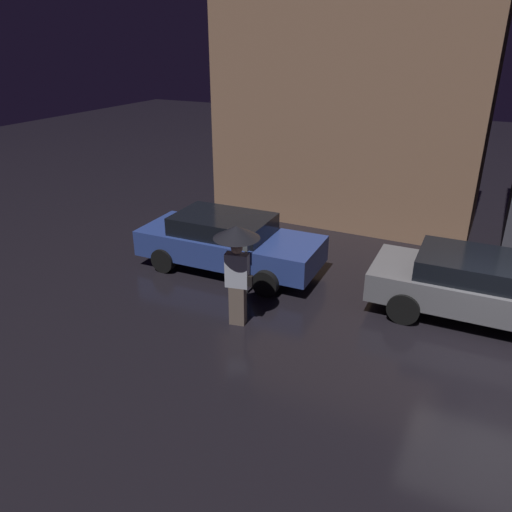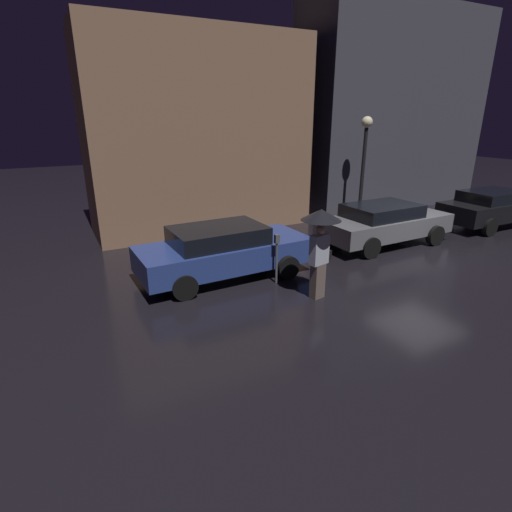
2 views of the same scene
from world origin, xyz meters
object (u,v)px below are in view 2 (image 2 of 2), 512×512
street_lamp_near (365,150)px  pedestrian_with_umbrella (320,234)px  parked_car_grey (384,223)px  parking_meter (277,253)px  parked_car_blue (223,250)px  parked_car_black (492,207)px

street_lamp_near → pedestrian_with_umbrella: bearing=-138.3°
parked_car_grey → parking_meter: parked_car_grey is taller
parked_car_blue → street_lamp_near: bearing=19.5°
pedestrian_with_umbrella → parked_car_black: bearing=-178.9°
parked_car_grey → parking_meter: size_ratio=3.52×
parked_car_grey → pedestrian_with_umbrella: (-4.40, -2.44, 0.84)m
parked_car_grey → street_lamp_near: size_ratio=1.13×
parked_car_grey → parked_car_black: (5.36, -0.21, 0.01)m
parked_car_blue → parking_meter: 1.45m
parking_meter → street_lamp_near: (5.99, 3.77, 2.04)m
parked_car_blue → parked_car_black: 11.21m
street_lamp_near → parked_car_blue: bearing=-158.6°
pedestrian_with_umbrella → parking_meter: pedestrian_with_umbrella is taller
pedestrian_with_umbrella → street_lamp_near: 7.56m
parked_car_black → street_lamp_near: street_lamp_near is taller
parked_car_blue → parking_meter: size_ratio=3.54×
parked_car_blue → parked_car_grey: bearing=0.3°
parked_car_blue → street_lamp_near: size_ratio=1.14×
street_lamp_near → parked_car_grey: bearing=-114.8°
parked_car_blue → street_lamp_near: (7.02, 2.74, 2.10)m
pedestrian_with_umbrella → parking_meter: (-0.43, 1.19, -0.77)m
parking_meter → parked_car_grey: bearing=14.5°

